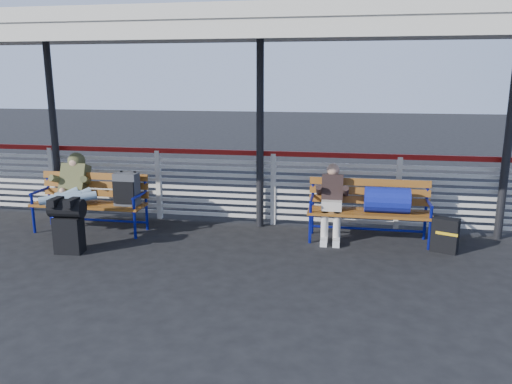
% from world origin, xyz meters
% --- Properties ---
extents(ground, '(60.00, 60.00, 0.00)m').
position_xyz_m(ground, '(0.00, 0.00, 0.00)').
color(ground, black).
rests_on(ground, ground).
extents(fence, '(12.08, 0.08, 1.24)m').
position_xyz_m(fence, '(0.00, 1.90, 0.66)').
color(fence, silver).
rests_on(fence, ground).
extents(canopy, '(12.60, 3.60, 3.16)m').
position_xyz_m(canopy, '(-0.00, 0.87, 3.04)').
color(canopy, silver).
rests_on(canopy, ground).
extents(luggage_stack, '(0.49, 0.29, 0.78)m').
position_xyz_m(luggage_stack, '(-0.61, 0.00, 0.43)').
color(luggage_stack, black).
rests_on(luggage_stack, ground).
extents(bench_left, '(1.80, 0.56, 0.97)m').
position_xyz_m(bench_left, '(-0.57, 1.03, 0.61)').
color(bench_left, '#8F541B').
rests_on(bench_left, ground).
extents(bench_right, '(1.80, 0.56, 0.92)m').
position_xyz_m(bench_right, '(3.67, 1.28, 0.61)').
color(bench_right, '#8F541B').
rests_on(bench_right, ground).
extents(traveler_man, '(0.93, 1.64, 0.77)m').
position_xyz_m(traveler_man, '(-0.96, 0.69, 0.69)').
color(traveler_man, '#7F97AB').
rests_on(traveler_man, ground).
extents(companion_person, '(0.32, 0.66, 1.15)m').
position_xyz_m(companion_person, '(2.98, 1.28, 0.60)').
color(companion_person, beige).
rests_on(companion_person, ground).
extents(suitcase_side, '(0.40, 0.33, 0.49)m').
position_xyz_m(suitcase_side, '(4.58, 0.98, 0.25)').
color(suitcase_side, black).
rests_on(suitcase_side, ground).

